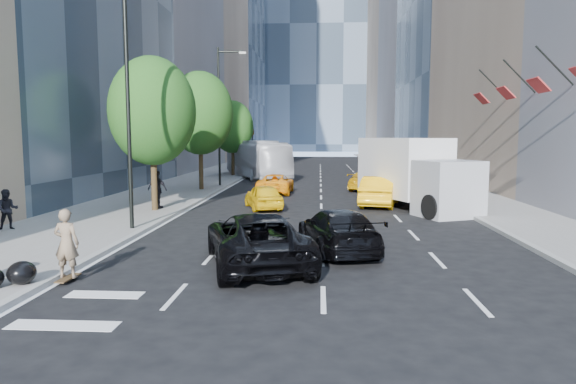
# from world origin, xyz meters

# --- Properties ---
(ground) EXTENTS (160.00, 160.00, 0.00)m
(ground) POSITION_xyz_m (0.00, 0.00, 0.00)
(ground) COLOR black
(ground) RESTS_ON ground
(sidewalk_left) EXTENTS (6.00, 120.00, 0.15)m
(sidewalk_left) POSITION_xyz_m (-9.00, 30.00, 0.07)
(sidewalk_left) COLOR slate
(sidewalk_left) RESTS_ON ground
(sidewalk_right) EXTENTS (4.00, 120.00, 0.15)m
(sidewalk_right) POSITION_xyz_m (10.00, 30.00, 0.07)
(sidewalk_right) COLOR slate
(sidewalk_right) RESTS_ON ground
(tower_left_end) EXTENTS (20.00, 28.00, 60.00)m
(tower_left_end) POSITION_xyz_m (-22.00, 92.00, 30.00)
(tower_left_end) COLOR #2C3845
(tower_left_end) RESTS_ON ground
(tower_right_far) EXTENTS (20.00, 24.00, 50.00)m
(tower_right_far) POSITION_xyz_m (22.00, 98.00, 25.00)
(tower_right_far) COLOR #856E5C
(tower_right_far) RESTS_ON ground
(lamp_near) EXTENTS (2.13, 0.22, 10.00)m
(lamp_near) POSITION_xyz_m (-6.32, 4.00, 5.81)
(lamp_near) COLOR black
(lamp_near) RESTS_ON sidewalk_left
(lamp_far) EXTENTS (2.13, 0.22, 10.00)m
(lamp_far) POSITION_xyz_m (-6.32, 22.00, 5.81)
(lamp_far) COLOR black
(lamp_far) RESTS_ON sidewalk_left
(tree_near) EXTENTS (4.20, 4.20, 7.46)m
(tree_near) POSITION_xyz_m (-7.20, 9.00, 4.97)
(tree_near) COLOR black
(tree_near) RESTS_ON sidewalk_left
(tree_mid) EXTENTS (4.50, 4.50, 7.99)m
(tree_mid) POSITION_xyz_m (-7.20, 19.00, 5.32)
(tree_mid) COLOR black
(tree_mid) RESTS_ON sidewalk_left
(tree_far) EXTENTS (3.90, 3.90, 6.92)m
(tree_far) POSITION_xyz_m (-7.20, 32.00, 4.62)
(tree_far) COLOR black
(tree_far) RESTS_ON sidewalk_left
(traffic_signal) EXTENTS (2.48, 0.53, 5.20)m
(traffic_signal) POSITION_xyz_m (-6.40, 40.00, 4.23)
(traffic_signal) COLOR black
(traffic_signal) RESTS_ON sidewalk_left
(facade_flags) EXTENTS (1.85, 13.30, 2.05)m
(facade_flags) POSITION_xyz_m (10.64, 10.00, 6.18)
(facade_flags) COLOR black
(facade_flags) RESTS_ON ground
(skateboarder) EXTENTS (0.67, 0.46, 1.80)m
(skateboarder) POSITION_xyz_m (-5.60, -3.00, 0.90)
(skateboarder) COLOR brown
(skateboarder) RESTS_ON ground
(black_sedan_lincoln) EXTENTS (4.02, 6.12, 1.56)m
(black_sedan_lincoln) POSITION_xyz_m (-0.92, -1.00, 0.78)
(black_sedan_lincoln) COLOR black
(black_sedan_lincoln) RESTS_ON ground
(black_sedan_mercedes) EXTENTS (2.97, 5.16, 1.41)m
(black_sedan_mercedes) POSITION_xyz_m (1.51, 1.00, 0.70)
(black_sedan_mercedes) COLOR black
(black_sedan_mercedes) RESTS_ON ground
(taxi_a) EXTENTS (2.59, 4.09, 1.30)m
(taxi_a) POSITION_xyz_m (-2.00, 10.74, 0.65)
(taxi_a) COLOR #E9B80C
(taxi_a) RESTS_ON ground
(taxi_b) EXTENTS (2.79, 5.16, 1.62)m
(taxi_b) POSITION_xyz_m (4.19, 12.35, 0.81)
(taxi_b) COLOR #EAA40C
(taxi_b) RESTS_ON ground
(taxi_c) EXTENTS (2.27, 4.70, 1.29)m
(taxi_c) POSITION_xyz_m (-2.00, 18.00, 0.64)
(taxi_c) COLOR #FF980D
(taxi_c) RESTS_ON ground
(taxi_d) EXTENTS (3.23, 4.89, 1.32)m
(taxi_d) POSITION_xyz_m (4.20, 20.50, 0.66)
(taxi_d) COLOR #CE920A
(taxi_d) RESTS_ON ground
(city_bus) EXTENTS (7.32, 12.26, 3.37)m
(city_bus) POSITION_xyz_m (-4.80, 30.63, 1.69)
(city_bus) COLOR silver
(city_bus) RESTS_ON ground
(box_truck) EXTENTS (5.50, 8.13, 3.67)m
(box_truck) POSITION_xyz_m (5.81, 11.32, 1.87)
(box_truck) COLOR beige
(box_truck) RESTS_ON ground
(pedestrian_a) EXTENTS (0.95, 0.88, 1.57)m
(pedestrian_a) POSITION_xyz_m (-11.20, 3.41, 0.94)
(pedestrian_a) COLOR black
(pedestrian_a) RESTS_ON sidewalk_left
(pedestrian_b) EXTENTS (1.21, 0.81, 1.91)m
(pedestrian_b) POSITION_xyz_m (-7.24, 9.57, 1.11)
(pedestrian_b) COLOR black
(pedestrian_b) RESTS_ON sidewalk_left
(garbage_bags) EXTENTS (1.15, 1.11, 0.57)m
(garbage_bags) POSITION_xyz_m (-6.60, -3.91, 0.42)
(garbage_bags) COLOR black
(garbage_bags) RESTS_ON sidewalk_left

